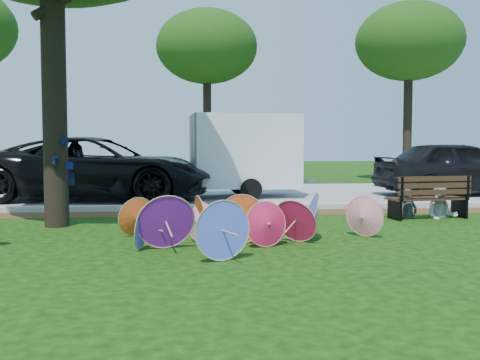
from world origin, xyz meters
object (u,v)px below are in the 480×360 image
Objects in this scene: dark_pickup at (456,168)px; cargo_trailer at (245,151)px; parasol_pile at (209,220)px; black_van at (98,169)px; person_left at (409,190)px; person_right at (442,186)px; park_bench at (427,197)px.

cargo_trailer reaches higher than dark_pickup.
black_van is (-2.79, 7.03, 0.49)m from parasol_pile.
cargo_trailer is (-6.41, 0.07, 0.52)m from dark_pickup.
person_left is (4.23, 2.63, 0.21)m from parasol_pile.
black_van is 10.53m from dark_pickup.
person_right is at bearing -58.20° from cargo_trailer.
person_left reaches higher than parasol_pile.
cargo_trailer reaches higher than person_right.
person_right is at bearing -111.75° from black_van.
cargo_trailer reaches higher than parasol_pile.
cargo_trailer is at bearing 86.21° from dark_pickup.
parasol_pile is at bearing -130.81° from person_right.
person_right reaches higher than parasol_pile.
black_van is at bearing 171.40° from person_right.
park_bench is (-3.15, -4.88, -0.39)m from dark_pickup.
person_left is at bearing 163.63° from park_bench.
dark_pickup is at bearing -79.69° from black_van.
person_left is (7.01, -4.40, -0.28)m from black_van.
person_right reaches higher than park_bench.
person_right is (3.60, -4.90, -0.68)m from cargo_trailer.
park_bench is 1.44× the size of person_left.
park_bench reaches higher than parasol_pile.
person_left is 0.88× the size of person_right.
black_van is 8.28m from person_left.
dark_pickup is 5.97m from person_left.
person_right is at bearing -0.11° from park_bench.
person_left is 0.70m from person_right.
black_van is 5.35× the size of person_left.
dark_pickup is (10.52, 0.44, -0.04)m from black_van.
parasol_pile is 4.01× the size of park_bench.
person_left is at bearing 140.88° from dark_pickup.
person_left is at bearing -63.88° from cargo_trailer.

